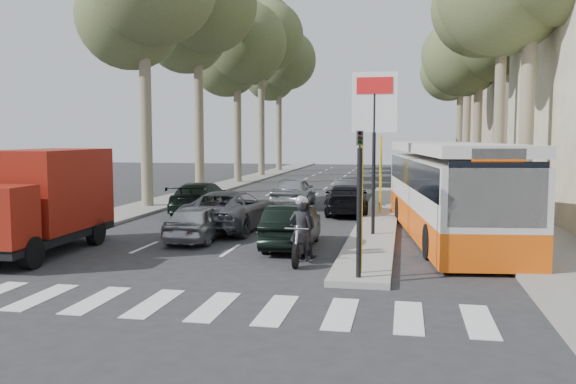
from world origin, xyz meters
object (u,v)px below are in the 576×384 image
at_px(dark_hatchback, 292,226).
at_px(city_bus, 449,187).
at_px(motorcycle, 302,231).
at_px(silver_hatchback, 198,222).
at_px(red_truck, 40,199).

relative_size(dark_hatchback, city_bus, 0.32).
bearing_deg(motorcycle, silver_hatchback, 146.52).
relative_size(dark_hatchback, red_truck, 0.70).
relative_size(silver_hatchback, red_truck, 0.62).
bearing_deg(silver_hatchback, dark_hatchback, 168.38).
bearing_deg(red_truck, motorcycle, 0.27).
distance_m(silver_hatchback, dark_hatchback, 3.36).
height_order(silver_hatchback, motorcycle, motorcycle).
distance_m(city_bus, motorcycle, 6.65).
bearing_deg(red_truck, dark_hatchback, 15.93).
bearing_deg(dark_hatchback, silver_hatchback, -12.81).
xyz_separation_m(red_truck, motorcycle, (7.81, 0.31, -0.78)).
height_order(city_bus, motorcycle, city_bus).
bearing_deg(city_bus, silver_hatchback, -170.53).
height_order(dark_hatchback, city_bus, city_bus).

